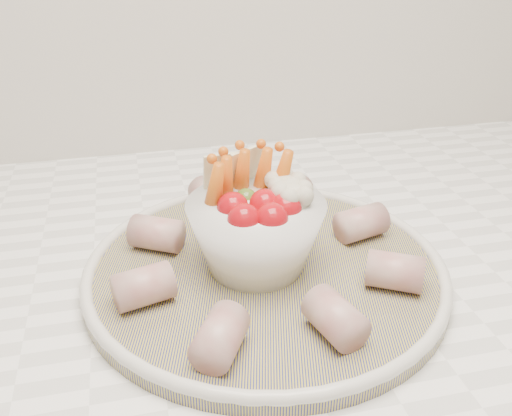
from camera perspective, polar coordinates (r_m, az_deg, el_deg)
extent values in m
cube|color=white|center=(0.63, -0.16, -5.43)|extent=(2.04, 0.62, 0.04)
cylinder|color=navy|center=(0.57, 0.95, -6.41)|extent=(0.43, 0.43, 0.01)
torus|color=silver|center=(0.56, 0.95, -5.78)|extent=(0.35, 0.35, 0.01)
sphere|color=#AB0B12|center=(0.50, -1.23, -1.15)|extent=(0.03, 0.03, 0.03)
sphere|color=#AB0B12|center=(0.50, 1.60, -1.09)|extent=(0.03, 0.03, 0.03)
sphere|color=#AB0B12|center=(0.52, 3.03, -0.03)|extent=(0.03, 0.03, 0.03)
sphere|color=#AB0B12|center=(0.52, -2.33, 0.04)|extent=(0.03, 0.03, 0.03)
sphere|color=#AB0B12|center=(0.53, 0.89, 0.36)|extent=(0.03, 0.03, 0.03)
sphere|color=#476822|center=(0.54, -1.01, 0.87)|extent=(0.02, 0.02, 0.02)
cone|color=#CB5A13|center=(0.54, -3.05, 2.23)|extent=(0.02, 0.04, 0.07)
cone|color=#CB5A13|center=(0.56, -1.43, 2.96)|extent=(0.03, 0.04, 0.07)
cone|color=#CB5A13|center=(0.56, 0.69, 3.09)|extent=(0.03, 0.04, 0.07)
cone|color=#CB5A13|center=(0.53, -4.18, 1.41)|extent=(0.04, 0.04, 0.07)
cone|color=#CB5A13|center=(0.55, 2.51, 2.78)|extent=(0.04, 0.04, 0.07)
sphere|color=beige|center=(0.55, 2.91, 1.76)|extent=(0.03, 0.03, 0.03)
sphere|color=beige|center=(0.53, 3.74, 0.70)|extent=(0.03, 0.03, 0.03)
cube|color=beige|center=(0.56, -2.98, 3.27)|extent=(0.05, 0.02, 0.05)
cube|color=beige|center=(0.57, -1.04, 3.75)|extent=(0.05, 0.03, 0.05)
cylinder|color=#A44D4B|center=(0.61, 10.48, -1.47)|extent=(0.06, 0.05, 0.03)
cylinder|color=#A44D4B|center=(0.66, 3.88, 1.20)|extent=(0.06, 0.06, 0.03)
cylinder|color=#A44D4B|center=(0.66, -4.62, 1.07)|extent=(0.05, 0.06, 0.03)
cylinder|color=#A44D4B|center=(0.59, -9.91, -2.53)|extent=(0.06, 0.06, 0.03)
cylinder|color=#A44D4B|center=(0.52, -11.19, -7.70)|extent=(0.06, 0.05, 0.03)
cylinder|color=#A44D4B|center=(0.45, -3.62, -12.75)|extent=(0.06, 0.06, 0.03)
cylinder|color=#A44D4B|center=(0.48, 7.93, -10.82)|extent=(0.05, 0.06, 0.03)
cylinder|color=#A44D4B|center=(0.54, 13.73, -6.17)|extent=(0.06, 0.06, 0.03)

